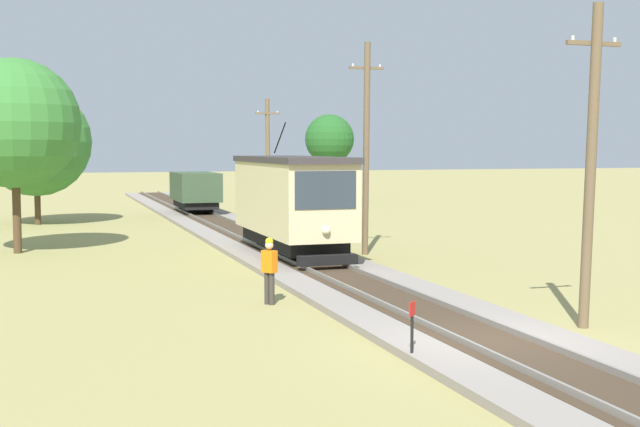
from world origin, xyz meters
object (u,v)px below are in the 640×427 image
object	(u,v)px
tree_right_near	(36,142)
tree_left_far	(330,139)
utility_pole_foreground	(591,164)
red_tram	(292,200)
track_worker	(269,268)
utility_pole_mid	(268,159)
tree_right_far	(14,123)
freight_car	(195,190)
utility_pole_near_tram	(366,147)
trackside_signal_marker	(412,328)

from	to	relation	value
tree_right_near	tree_left_far	distance (m)	25.22
utility_pole_foreground	tree_left_far	distance (m)	45.99
red_tram	utility_pole_foreground	distance (m)	14.15
track_worker	tree_left_far	xyz separation A→B (m)	(15.20, 39.91, 3.81)
utility_pole_foreground	tree_right_near	distance (m)	33.77
utility_pole_mid	tree_right_far	bearing A→B (deg)	-141.34
freight_car	tree_right_near	size ratio (longest dim) A/B	0.70
utility_pole_near_tram	tree_right_far	bearing A→B (deg)	159.68
freight_car	tree_right_near	distance (m)	10.19
trackside_signal_marker	tree_right_near	world-z (taller)	tree_right_near
tree_left_far	tree_right_near	bearing A→B (deg)	-147.37
red_tram	tree_right_near	xyz separation A→B (m)	(-9.13, 17.76, 2.26)
track_worker	utility_pole_near_tram	bearing A→B (deg)	20.41
track_worker	tree_left_far	bearing A→B (deg)	34.44
freight_car	utility_pole_foreground	size ratio (longest dim) A/B	0.71
trackside_signal_marker	red_tram	bearing A→B (deg)	82.55
utility_pole_near_tram	tree_right_far	distance (m)	13.72
tree_right_far	utility_pole_foreground	bearing A→B (deg)	-55.60
trackside_signal_marker	tree_right_near	distance (m)	33.95
track_worker	tree_right_near	world-z (taller)	tree_right_near
utility_pole_mid	tree_left_far	world-z (taller)	utility_pole_mid
utility_pole_mid	utility_pole_near_tram	bearing A→B (deg)	-90.00
trackside_signal_marker	tree_right_near	bearing A→B (deg)	102.23
utility_pole_near_tram	tree_right_near	bearing A→B (deg)	124.89
track_worker	tree_right_near	distance (m)	27.22
utility_pole_mid	tree_left_far	bearing A→B (deg)	60.60
utility_pole_foreground	utility_pole_near_tram	distance (m)	14.00
utility_pole_mid	tree_right_far	size ratio (longest dim) A/B	0.90
freight_car	utility_pole_foreground	xyz separation A→B (m)	(3.06, -34.96, 2.21)
utility_pole_foreground	tree_right_far	size ratio (longest dim) A/B	0.96
utility_pole_mid	track_worker	distance (m)	24.77
utility_pole_foreground	tree_right_near	world-z (taller)	tree_right_near
utility_pole_near_tram	trackside_signal_marker	bearing A→B (deg)	-108.05
tree_left_far	utility_pole_mid	bearing A→B (deg)	-119.40
freight_car	utility_pole_mid	world-z (taller)	utility_pole_mid
tree_left_far	tree_right_far	size ratio (longest dim) A/B	0.88
utility_pole_near_tram	utility_pole_mid	bearing A→B (deg)	90.00
freight_car	utility_pole_mid	bearing A→B (deg)	-62.71
red_tram	utility_pole_foreground	xyz separation A→B (m)	(3.06, -13.72, 1.58)
utility_pole_near_tram	tree_right_far	xyz separation A→B (m)	(-12.84, 4.75, 0.91)
red_tram	freight_car	world-z (taller)	red_tram
red_tram	tree_right_far	xyz separation A→B (m)	(-9.78, 5.03, 2.89)
freight_car	utility_pole_mid	distance (m)	6.96
utility_pole_foreground	tree_right_far	xyz separation A→B (m)	(-12.84, 18.75, 1.32)
track_worker	tree_right_far	bearing A→B (deg)	81.49
red_tram	trackside_signal_marker	bearing A→B (deg)	-97.45
track_worker	utility_pole_mid	bearing A→B (deg)	40.82
red_tram	track_worker	world-z (taller)	red_tram
freight_car	tree_right_far	distance (m)	19.26
freight_car	tree_right_far	bearing A→B (deg)	-121.10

